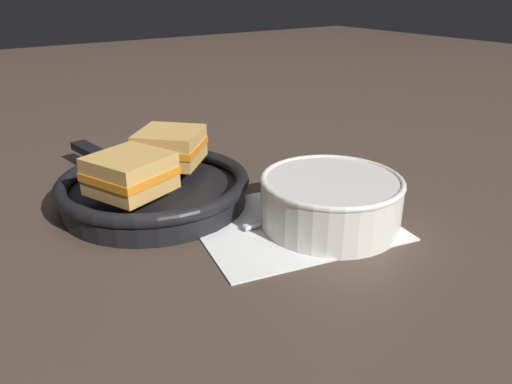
{
  "coord_description": "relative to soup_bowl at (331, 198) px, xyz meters",
  "views": [
    {
      "loc": [
        -0.35,
        -0.42,
        0.28
      ],
      "look_at": [
        -0.02,
        0.05,
        0.03
      ],
      "focal_mm": 35.0,
      "sensor_mm": 36.0,
      "label": 1
    }
  ],
  "objects": [
    {
      "name": "ground_plane",
      "position": [
        -0.04,
        0.02,
        -0.04
      ],
      "size": [
        4.0,
        4.0,
        0.0
      ],
      "primitive_type": "plane",
      "color": "#47382D"
    },
    {
      "name": "napkin",
      "position": [
        -0.04,
        0.03,
        -0.03
      ],
      "size": [
        0.27,
        0.25,
        0.0
      ],
      "color": "white",
      "rests_on": "ground_plane"
    },
    {
      "name": "soup_bowl",
      "position": [
        0.0,
        0.0,
        0.0
      ],
      "size": [
        0.17,
        0.17,
        0.06
      ],
      "color": "silver",
      "rests_on": "ground_plane"
    },
    {
      "name": "spoon",
      "position": [
        0.01,
        0.04,
        -0.03
      ],
      "size": [
        0.16,
        0.03,
        0.01
      ],
      "rotation": [
        0.0,
        0.0,
        -0.04
      ],
      "color": "silver",
      "rests_on": "napkin"
    },
    {
      "name": "skillet",
      "position": [
        -0.15,
        0.18,
        -0.01
      ],
      "size": [
        0.25,
        0.36,
        0.04
      ],
      "color": "black",
      "rests_on": "ground_plane"
    },
    {
      "name": "sandwich_near_left",
      "position": [
        -0.19,
        0.15,
        0.03
      ],
      "size": [
        0.11,
        0.11,
        0.05
      ],
      "rotation": [
        0.0,
        0.0,
        5.08
      ],
      "color": "tan",
      "rests_on": "skillet"
    },
    {
      "name": "sandwich_near_right",
      "position": [
        -0.11,
        0.22,
        0.03
      ],
      "size": [
        0.12,
        0.12,
        0.05
      ],
      "rotation": [
        0.0,
        0.0,
        8.63
      ],
      "color": "tan",
      "rests_on": "skillet"
    }
  ]
}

